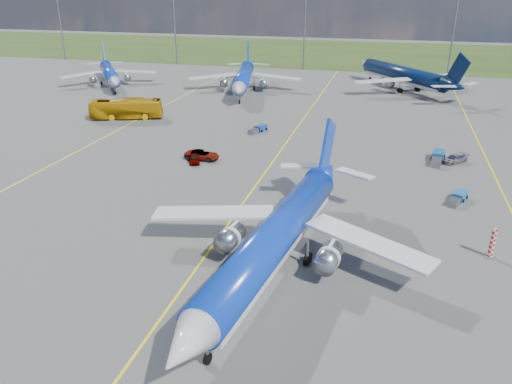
% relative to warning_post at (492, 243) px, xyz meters
% --- Properties ---
extents(ground, '(400.00, 400.00, 0.00)m').
position_rel_warning_post_xyz_m(ground, '(-26.00, -8.00, -1.50)').
color(ground, '#545452').
rests_on(ground, ground).
extents(grass_strip, '(400.00, 80.00, 0.01)m').
position_rel_warning_post_xyz_m(grass_strip, '(-26.00, 142.00, -1.50)').
color(grass_strip, '#2D4719').
rests_on(grass_strip, ground).
extents(taxiway_lines, '(60.25, 160.00, 0.02)m').
position_rel_warning_post_xyz_m(taxiway_lines, '(-25.83, 19.70, -1.49)').
color(taxiway_lines, yellow).
rests_on(taxiway_lines, ground).
extents(floodlight_masts, '(202.20, 0.50, 22.70)m').
position_rel_warning_post_xyz_m(floodlight_masts, '(-16.00, 102.00, 11.06)').
color(floodlight_masts, slate).
rests_on(floodlight_masts, ground).
extents(warning_post, '(0.50, 0.50, 3.00)m').
position_rel_warning_post_xyz_m(warning_post, '(0.00, 0.00, 0.00)').
color(warning_post, red).
rests_on(warning_post, ground).
extents(bg_jet_nw, '(39.88, 41.78, 8.71)m').
position_rel_warning_post_xyz_m(bg_jet_nw, '(-77.88, 65.43, -1.50)').
color(bg_jet_nw, '#0D34B9').
rests_on(bg_jet_nw, ground).
extents(bg_jet_nnw, '(35.58, 42.39, 9.75)m').
position_rel_warning_post_xyz_m(bg_jet_nnw, '(-43.86, 66.87, -1.50)').
color(bg_jet_nnw, '#0D34B9').
rests_on(bg_jet_nnw, ground).
extents(bg_jet_n, '(48.52, 50.45, 10.51)m').
position_rel_warning_post_xyz_m(bg_jet_n, '(-8.07, 79.04, -1.50)').
color(bg_jet_n, '#07183A').
rests_on(bg_jet_n, ground).
extents(main_airliner, '(33.76, 41.45, 9.91)m').
position_rel_warning_post_xyz_m(main_airliner, '(-19.06, -7.85, -1.50)').
color(main_airliner, '#0D34B9').
rests_on(main_airliner, ground).
extents(apron_bus, '(13.69, 7.56, 3.74)m').
position_rel_warning_post_xyz_m(apron_bus, '(-58.30, 37.56, 0.37)').
color(apron_bus, '#C48E0B').
rests_on(apron_bus, ground).
extents(service_car_a, '(2.80, 3.91, 1.24)m').
position_rel_warning_post_xyz_m(service_car_a, '(-36.80, 17.63, -0.88)').
color(service_car_a, '#999999').
rests_on(service_car_a, ground).
extents(service_car_b, '(5.09, 2.43, 1.40)m').
position_rel_warning_post_xyz_m(service_car_b, '(-36.19, 19.20, -0.80)').
color(service_car_b, '#999999').
rests_on(service_car_b, ground).
extents(service_car_c, '(4.17, 3.98, 1.19)m').
position_rel_warning_post_xyz_m(service_car_c, '(-0.80, 27.21, -0.90)').
color(service_car_c, '#999999').
rests_on(service_car_c, ground).
extents(baggage_tug_w, '(2.68, 4.38, 0.96)m').
position_rel_warning_post_xyz_m(baggage_tug_w, '(-1.65, 12.88, -1.05)').
color(baggage_tug_w, '#195F9B').
rests_on(baggage_tug_w, ground).
extents(baggage_tug_c, '(2.57, 4.48, 0.98)m').
position_rel_warning_post_xyz_m(baggage_tug_c, '(-31.99, 35.33, -1.04)').
color(baggage_tug_c, '#183A95').
rests_on(baggage_tug_c, ground).
extents(baggage_tug_e, '(2.27, 5.69, 1.24)m').
position_rel_warning_post_xyz_m(baggage_tug_e, '(-3.08, 27.15, -0.92)').
color(baggage_tug_e, '#17528A').
rests_on(baggage_tug_e, ground).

